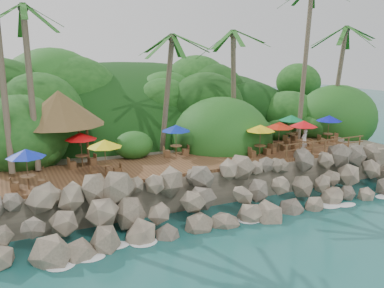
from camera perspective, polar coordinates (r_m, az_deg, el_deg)
name	(u,v)px	position (r m, az deg, el deg)	size (l,w,h in m)	color
ground	(239,227)	(23.28, 6.45, -11.20)	(140.00, 140.00, 0.00)	#19514F
land_base	(143,147)	(36.81, -6.67, -0.44)	(32.00, 25.20, 2.10)	gray
jungle_hill	(120,142)	(44.05, -9.79, 0.27)	(44.80, 28.00, 15.40)	#143811
seawall	(221,196)	(24.45, 4.04, -7.04)	(29.00, 4.00, 2.30)	gray
terrace	(192,162)	(27.52, 0.00, -2.44)	(26.00, 5.00, 0.20)	brown
jungle_foliage	(147,161)	(36.15, -6.12, -2.38)	(44.00, 16.00, 12.00)	#143811
foam_line	(236,225)	(23.51, 6.06, -10.87)	(25.20, 0.80, 0.06)	white
palms	(197,7)	(29.84, 0.74, 18.19)	(31.87, 6.62, 14.04)	brown
palapa	(59,108)	(28.04, -17.68, 4.74)	(5.70, 5.70, 4.60)	brown
dining_clusters	(218,131)	(27.93, 3.58, 1.76)	(23.98, 5.20, 2.16)	brown
railing	(325,145)	(30.52, 17.68, -0.16)	(7.20, 0.10, 1.00)	brown
waiter	(304,140)	(31.00, 15.08, 0.55)	(0.58, 0.38, 1.58)	white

